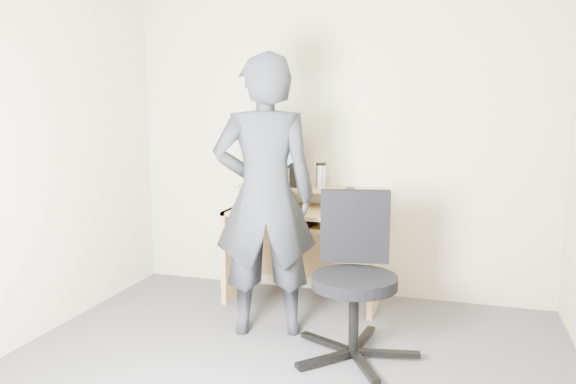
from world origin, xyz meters
The scene contains 12 objects.
back_wall centered at (0.00, 1.75, 1.25)m, with size 3.50×0.02×2.50m, color #BEB597.
desk centered at (-0.20, 1.53, 0.55)m, with size 1.20×0.60×0.91m.
monitor centered at (-0.52, 1.61, 1.19)m, with size 0.50×0.14×0.47m.
external_drive centered at (-0.30, 1.59, 1.01)m, with size 0.07×0.13×0.20m, color black.
travel_mug centered at (-0.10, 1.61, 1.00)m, with size 0.08×0.08×0.18m, color silver.
smartphone centered at (0.14, 1.59, 0.92)m, with size 0.07×0.13×0.01m, color black.
charger centered at (-0.51, 1.50, 0.93)m, with size 0.04×0.04×0.04m, color black.
headphones centered at (-0.33, 1.64, 0.92)m, with size 0.16×0.16×0.02m, color silver.
keyboard centered at (-0.31, 1.36, 0.67)m, with size 0.46×0.18×0.03m, color black.
mouse centered at (0.09, 1.35, 0.77)m, with size 0.10×0.06×0.04m, color black.
office_chair centered at (0.36, 0.57, 0.55)m, with size 0.80×0.79×1.01m.
person centered at (-0.29, 0.75, 0.96)m, with size 0.70×0.46×1.92m, color black.
Camera 1 is at (0.94, -2.81, 1.56)m, focal length 35.00 mm.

